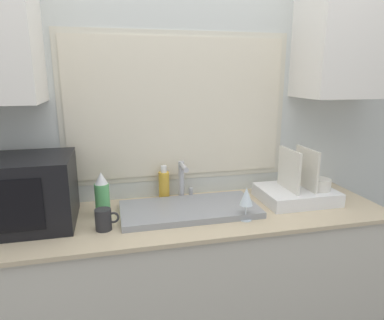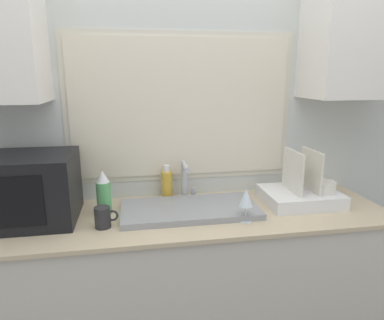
{
  "view_description": "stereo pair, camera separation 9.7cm",
  "coord_description": "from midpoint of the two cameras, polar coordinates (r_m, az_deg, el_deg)",
  "views": [
    {
      "loc": [
        -0.36,
        -1.27,
        1.56
      ],
      "look_at": [
        0.0,
        0.25,
        1.17
      ],
      "focal_mm": 32.0,
      "sensor_mm": 36.0,
      "label": 1
    },
    {
      "loc": [
        -0.27,
        -1.29,
        1.56
      ],
      "look_at": [
        0.0,
        0.25,
        1.17
      ],
      "focal_mm": 32.0,
      "sensor_mm": 36.0,
      "label": 2
    }
  ],
  "objects": [
    {
      "name": "faucet",
      "position": [
        1.87,
        0.49,
        -3.02
      ],
      "size": [
        0.08,
        0.14,
        0.22
      ],
      "color": "#B7B7BC",
      "rests_on": "countertop"
    },
    {
      "name": "wall_back",
      "position": [
        1.87,
        -0.21,
        9.19
      ],
      "size": [
        6.0,
        0.38,
        2.6
      ],
      "color": "silver",
      "rests_on": "ground_plane"
    },
    {
      "name": "countertop",
      "position": [
        1.95,
        1.27,
        -20.98
      ],
      "size": [
        2.01,
        0.59,
        0.89
      ],
      "color": "beige",
      "rests_on": "ground_plane"
    },
    {
      "name": "soap_bottle",
      "position": [
        1.9,
        -2.77,
        -4.05
      ],
      "size": [
        0.06,
        0.06,
        0.19
      ],
      "color": "gold",
      "rests_on": "countertop"
    },
    {
      "name": "wine_glass",
      "position": [
        1.62,
        10.7,
        -6.33
      ],
      "size": [
        0.06,
        0.06,
        0.16
      ],
      "color": "silver",
      "rests_on": "countertop"
    },
    {
      "name": "dish_rack",
      "position": [
        1.95,
        19.27,
        -5.23
      ],
      "size": [
        0.39,
        0.31,
        0.29
      ],
      "color": "white",
      "rests_on": "countertop"
    },
    {
      "name": "sink_basin",
      "position": [
        1.74,
        1.39,
        -8.2
      ],
      "size": [
        0.68,
        0.33,
        0.03
      ],
      "color": "gray",
      "rests_on": "countertop"
    },
    {
      "name": "spray_bottle",
      "position": [
        1.73,
        -12.96,
        -5.45
      ],
      "size": [
        0.07,
        0.07,
        0.22
      ],
      "color": "#59B266",
      "rests_on": "countertop"
    },
    {
      "name": "microwave",
      "position": [
        1.74,
        -23.96,
        -4.34
      ],
      "size": [
        0.41,
        0.37,
        0.32
      ],
      "color": "black",
      "rests_on": "countertop"
    },
    {
      "name": "mug_near_sink",
      "position": [
        1.6,
        -12.9,
        -9.3
      ],
      "size": [
        0.11,
        0.07,
        0.1
      ],
      "color": "#262628",
      "rests_on": "countertop"
    }
  ]
}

